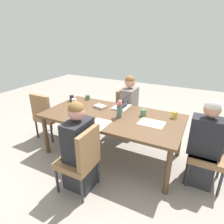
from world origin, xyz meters
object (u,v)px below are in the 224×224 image
at_px(coffee_mug_centre_left, 174,115).
at_px(person_head_left_left_far, 204,148).
at_px(coffee_mug_near_left, 74,101).
at_px(chair_head_right_right_near, 46,114).
at_px(person_far_left_mid, 79,151).
at_px(dining_table, 112,119).
at_px(chair_near_left_near, 127,109).
at_px(chair_head_left_left_far, 209,148).
at_px(book_red_cover, 100,107).
at_px(laptop_near_left_near, 122,105).
at_px(flower_vase, 119,108).
at_px(coffee_mug_near_right, 88,97).
at_px(chair_far_left_mid, 82,157).
at_px(coffee_mug_centre_right, 72,98).
at_px(person_near_left_near, 129,109).
at_px(coffee_mug_far_left, 143,113).

bearing_deg(coffee_mug_centre_left, person_head_left_left_far, 143.75).
distance_m(coffee_mug_near_left, coffee_mug_centre_left, 1.76).
bearing_deg(chair_head_right_right_near, person_far_left_mid, 150.02).
bearing_deg(dining_table, chair_head_right_right_near, 2.76).
distance_m(chair_near_left_near, chair_head_left_left_far, 1.72).
distance_m(chair_head_right_right_near, book_red_cover, 1.09).
relative_size(person_far_left_mid, laptop_near_left_near, 3.73).
height_order(laptop_near_left_near, coffee_mug_near_left, laptop_near_left_near).
relative_size(person_far_left_mid, flower_vase, 4.11).
relative_size(chair_head_right_right_near, coffee_mug_near_right, 10.03).
xyz_separation_m(chair_far_left_mid, book_red_cover, (0.35, -1.06, 0.24)).
bearing_deg(chair_head_right_right_near, coffee_mug_centre_right, -140.20).
distance_m(laptop_near_left_near, coffee_mug_centre_right, 1.00).
bearing_deg(book_red_cover, chair_head_right_right_near, 27.38).
distance_m(chair_head_left_left_far, laptop_near_left_near, 1.46).
height_order(chair_near_left_near, person_head_left_left_far, person_head_left_left_far).
height_order(person_far_left_mid, flower_vase, person_far_left_mid).
bearing_deg(chair_head_left_left_far, person_head_left_left_far, 51.24).
distance_m(person_near_left_near, laptop_near_left_near, 0.50).
distance_m(dining_table, chair_far_left_mid, 0.89).
xyz_separation_m(flower_vase, coffee_mug_near_left, (1.00, -0.21, -0.11)).
distance_m(person_far_left_mid, chair_head_right_right_near, 1.51).
bearing_deg(coffee_mug_near_right, dining_table, 149.02).
xyz_separation_m(person_far_left_mid, flower_vase, (-0.19, -0.79, 0.34)).
height_order(person_far_left_mid, person_head_left_left_far, same).
xyz_separation_m(person_near_left_near, chair_head_right_right_near, (1.32, 0.86, -0.03)).
height_order(dining_table, coffee_mug_centre_left, coffee_mug_centre_left).
distance_m(chair_near_left_near, person_near_left_near, 0.10).
bearing_deg(person_head_left_left_far, coffee_mug_near_right, -12.57).
distance_m(chair_far_left_mid, coffee_mug_centre_right, 1.54).
bearing_deg(dining_table, person_far_left_mid, 86.75).
distance_m(dining_table, person_near_left_near, 0.81).
relative_size(chair_near_left_near, coffee_mug_centre_left, 8.44).
xyz_separation_m(flower_vase, laptop_near_left_near, (0.13, -0.39, -0.10)).
bearing_deg(person_head_left_left_far, coffee_mug_far_left, -12.75).
xyz_separation_m(person_near_left_near, book_red_cover, (0.29, 0.61, 0.22)).
distance_m(laptop_near_left_near, coffee_mug_near_right, 0.78).
xyz_separation_m(coffee_mug_near_right, book_red_cover, (-0.44, 0.27, -0.02)).
height_order(flower_vase, coffee_mug_centre_right, flower_vase).
relative_size(chair_far_left_mid, person_head_left_left_far, 0.75).
height_order(chair_far_left_mid, chair_head_left_left_far, same).
xyz_separation_m(person_near_left_near, person_head_left_left_far, (-1.39, 0.81, 0.00)).
relative_size(chair_head_left_left_far, book_red_cover, 4.50).
distance_m(person_head_left_left_far, laptop_near_left_near, 1.41).
height_order(laptop_near_left_near, coffee_mug_near_right, laptop_near_left_near).
bearing_deg(coffee_mug_near_right, chair_far_left_mid, 120.49).
xyz_separation_m(chair_head_left_left_far, coffee_mug_centre_left, (0.52, -0.27, 0.28)).
height_order(flower_vase, book_red_cover, flower_vase).
bearing_deg(book_red_cover, dining_table, 164.17).
bearing_deg(person_head_left_left_far, chair_near_left_near, -30.88).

